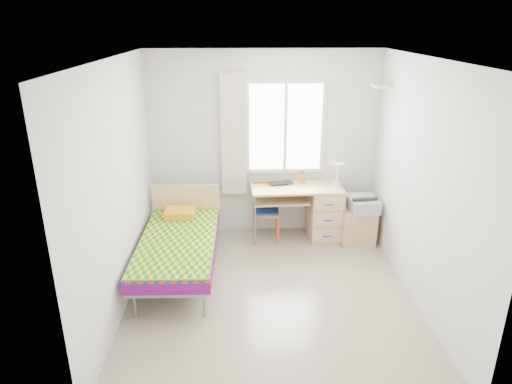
% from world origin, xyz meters
% --- Properties ---
extents(floor, '(3.50, 3.50, 0.00)m').
position_xyz_m(floor, '(0.00, 0.00, 0.00)').
color(floor, '#BCAD93').
rests_on(floor, ground).
extents(ceiling, '(3.50, 3.50, 0.00)m').
position_xyz_m(ceiling, '(0.00, 0.00, 2.60)').
color(ceiling, white).
rests_on(ceiling, wall_back).
extents(wall_back, '(3.20, 0.00, 3.20)m').
position_xyz_m(wall_back, '(0.00, 1.75, 1.30)').
color(wall_back, silver).
rests_on(wall_back, ground).
extents(wall_left, '(0.00, 3.50, 3.50)m').
position_xyz_m(wall_left, '(-1.60, 0.00, 1.30)').
color(wall_left, silver).
rests_on(wall_left, ground).
extents(wall_right, '(0.00, 3.50, 3.50)m').
position_xyz_m(wall_right, '(1.60, 0.00, 1.30)').
color(wall_right, silver).
rests_on(wall_right, ground).
extents(window, '(1.10, 0.04, 1.30)m').
position_xyz_m(window, '(0.30, 1.73, 1.55)').
color(window, white).
rests_on(window, wall_back).
extents(curtain, '(0.35, 0.05, 1.70)m').
position_xyz_m(curtain, '(-0.42, 1.68, 1.45)').
color(curtain, beige).
rests_on(curtain, wall_back).
extents(floating_shelf, '(0.20, 0.32, 0.03)m').
position_xyz_m(floating_shelf, '(1.49, 1.40, 2.15)').
color(floating_shelf, white).
rests_on(floating_shelf, wall_right).
extents(bed, '(0.93, 1.95, 0.84)m').
position_xyz_m(bed, '(-1.09, 0.54, 0.41)').
color(bed, gray).
rests_on(bed, floor).
extents(desk, '(1.28, 0.62, 0.78)m').
position_xyz_m(desk, '(0.78, 1.43, 0.43)').
color(desk, '#D7BB70').
rests_on(desk, floor).
extents(chair, '(0.39, 0.39, 0.85)m').
position_xyz_m(chair, '(0.03, 1.47, 0.48)').
color(chair, '#A84720').
rests_on(chair, floor).
extents(cabinet, '(0.47, 0.42, 0.50)m').
position_xyz_m(cabinet, '(1.29, 1.26, 0.25)').
color(cabinet, tan).
rests_on(cabinet, floor).
extents(printer, '(0.42, 0.47, 0.19)m').
position_xyz_m(printer, '(1.33, 1.24, 0.59)').
color(printer, '#94969B').
rests_on(printer, cabinet).
extents(laptop, '(0.39, 0.30, 0.03)m').
position_xyz_m(laptop, '(0.25, 1.49, 0.80)').
color(laptop, black).
rests_on(laptop, desk).
extents(pen_cup, '(0.10, 0.10, 0.11)m').
position_xyz_m(pen_cup, '(0.54, 1.59, 0.84)').
color(pen_cup, orange).
rests_on(pen_cup, desk).
extents(task_lamp, '(0.23, 0.33, 0.44)m').
position_xyz_m(task_lamp, '(0.95, 1.36, 1.06)').
color(task_lamp, white).
rests_on(task_lamp, desk).
extents(book, '(0.21, 0.26, 0.02)m').
position_xyz_m(book, '(0.25, 1.39, 0.59)').
color(book, gray).
rests_on(book, desk).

